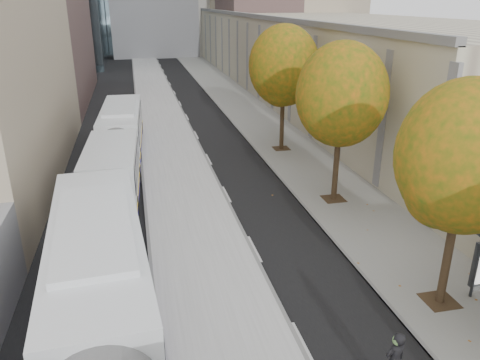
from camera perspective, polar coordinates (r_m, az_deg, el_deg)
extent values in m
cube|color=#A8A8A8|center=(34.99, -8.78, 4.91)|extent=(4.25, 150.00, 0.15)
cube|color=gray|center=(36.38, 3.93, 5.68)|extent=(4.75, 150.00, 0.08)
cube|color=gray|center=(66.42, 6.45, 16.08)|extent=(18.00, 92.00, 8.00)
cylinder|color=black|center=(17.04, 23.91, -8.86)|extent=(0.28, 0.28, 3.24)
sphere|color=#1E550F|center=(15.69, 25.82, 2.55)|extent=(4.20, 4.20, 4.20)
cylinder|color=black|center=(24.06, 11.61, 1.43)|extent=(0.28, 0.28, 3.38)
sphere|color=#1E550F|center=(23.10, 12.29, 10.13)|extent=(4.40, 4.40, 4.40)
cylinder|color=black|center=(32.08, 5.14, 6.85)|extent=(0.28, 0.28, 3.51)
sphere|color=#1E550F|center=(31.36, 5.37, 13.71)|extent=(4.60, 4.60, 4.60)
cube|color=black|center=(11.99, -16.70, -18.82)|extent=(4.04, 18.45, 1.10)
cube|color=silver|center=(29.59, -14.57, 4.22)|extent=(3.23, 17.31, 2.87)
cube|color=black|center=(29.45, -14.66, 5.20)|extent=(3.26, 16.62, 0.99)
cube|color=#1D6E41|center=(21.63, -14.83, -3.05)|extent=(1.82, 0.14, 1.11)
sphere|color=#5F8B48|center=(12.68, 18.67, -18.03)|extent=(0.26, 0.26, 0.26)
imported|color=beige|center=(45.50, -15.01, 8.95)|extent=(1.68, 3.88, 1.30)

